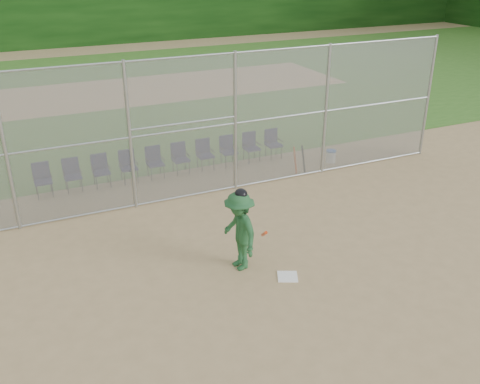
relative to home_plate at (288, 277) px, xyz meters
name	(u,v)px	position (x,y,z in m)	size (l,w,h in m)	color
ground	(289,284)	(-0.09, -0.23, -0.01)	(100.00, 100.00, 0.00)	tan
grass_strip	(108,93)	(-0.09, 17.77, 0.00)	(100.00, 100.00, 0.00)	#32621D
dirt_patch_far	(108,93)	(-0.09, 17.77, 0.00)	(24.00, 24.00, 0.00)	tan
backstop_fence	(202,125)	(-0.09, 4.77, 2.06)	(16.09, 0.09, 4.00)	gray
home_plate	(288,277)	(0.00, 0.00, 0.00)	(0.43, 0.43, 0.02)	white
batter_at_plate	(239,231)	(-0.78, 0.80, 0.91)	(0.95, 1.37, 1.90)	#21532B
water_cooler	(331,156)	(4.66, 5.39, 0.20)	(0.33, 0.33, 0.41)	white
spare_bats	(299,159)	(3.26, 5.10, 0.41)	(0.36, 0.31, 0.84)	#D84C14
chair_0	(43,181)	(-4.29, 6.54, 0.47)	(0.54, 0.52, 0.96)	#10113C
chair_1	(73,176)	(-3.46, 6.54, 0.47)	(0.54, 0.52, 0.96)	#10113C
chair_2	(101,171)	(-2.64, 6.54, 0.47)	(0.54, 0.52, 0.96)	#10113C
chair_3	(129,167)	(-1.82, 6.54, 0.47)	(0.54, 0.52, 0.96)	#10113C
chair_4	(155,163)	(-0.99, 6.54, 0.47)	(0.54, 0.52, 0.96)	#10113C
chair_5	(181,159)	(-0.17, 6.54, 0.47)	(0.54, 0.52, 0.96)	#10113C
chair_6	(205,155)	(0.65, 6.54, 0.47)	(0.54, 0.52, 0.96)	#10113C
chair_7	(229,151)	(1.48, 6.54, 0.47)	(0.54, 0.52, 0.96)	#10113C
chair_8	(252,148)	(2.30, 6.54, 0.47)	(0.54, 0.52, 0.96)	#10113C
chair_9	(274,144)	(3.12, 6.54, 0.47)	(0.54, 0.52, 0.96)	#10113C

